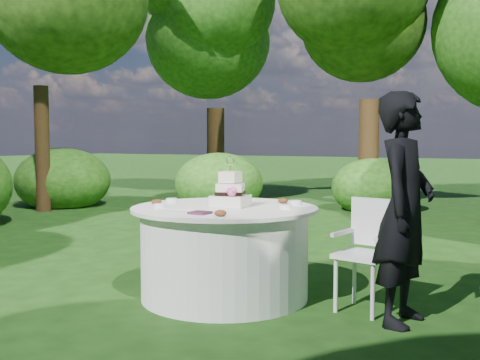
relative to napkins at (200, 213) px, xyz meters
name	(u,v)px	position (x,y,z in m)	size (l,w,h in m)	color
ground	(225,297)	(-0.08, 0.49, -0.78)	(80.00, 80.00, 0.00)	#16360E
napkins	(200,213)	(0.00, 0.00, 0.00)	(0.14, 0.14, 0.02)	#461E34
feather_plume	(182,210)	(-0.23, 0.09, 0.00)	(0.48, 0.07, 0.01)	white
guest	(405,208)	(1.39, 0.56, 0.06)	(0.61, 0.40, 1.67)	black
table	(225,252)	(-0.08, 0.49, -0.39)	(1.56, 1.56, 0.77)	white
cake	(230,193)	(-0.04, 0.52, 0.10)	(0.33, 0.33, 0.42)	silver
chair	(368,245)	(1.07, 0.75, -0.27)	(0.44, 0.43, 0.87)	white
votives	(226,203)	(-0.14, 0.61, 0.01)	(1.19, 0.89, 0.04)	white
petal_cups	(220,205)	(-0.08, 0.41, 0.02)	(1.00, 1.09, 0.05)	#562D16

